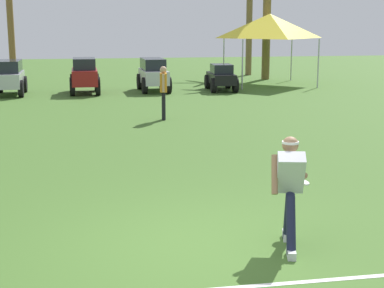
# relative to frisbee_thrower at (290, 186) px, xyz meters

# --- Properties ---
(ground_plane) EXTENTS (80.00, 80.00, 0.00)m
(ground_plane) POSITION_rel_frisbee_thrower_xyz_m (-1.20, 0.15, -0.79)
(ground_plane) COLOR #406626
(frisbee_thrower) EXTENTS (0.63, 1.07, 1.39)m
(frisbee_thrower) POSITION_rel_frisbee_thrower_xyz_m (0.00, 0.00, 0.00)
(frisbee_thrower) COLOR #191E38
(frisbee_thrower) RESTS_ON ground_plane
(frisbee_in_flight) EXTENTS (0.32, 0.32, 0.08)m
(frisbee_in_flight) POSITION_rel_frisbee_thrower_xyz_m (0.34, 0.53, -0.11)
(frisbee_in_flight) COLOR white
(teammate_near_sideline) EXTENTS (0.25, 0.50, 1.56)m
(teammate_near_sideline) POSITION_rel_frisbee_thrower_xyz_m (-0.25, 10.07, 0.15)
(teammate_near_sideline) COLOR black
(teammate_near_sideline) RESTS_ON ground_plane
(parked_car_slot_b) EXTENTS (1.17, 2.41, 1.34)m
(parked_car_slot_b) POSITION_rel_frisbee_thrower_xyz_m (-5.38, 17.11, -0.07)
(parked_car_slot_b) COLOR #B7BABF
(parked_car_slot_b) RESTS_ON ground_plane
(parked_car_slot_c) EXTENTS (1.17, 2.35, 1.40)m
(parked_car_slot_c) POSITION_rel_frisbee_thrower_xyz_m (-2.49, 17.11, -0.05)
(parked_car_slot_c) COLOR maroon
(parked_car_slot_c) RESTS_ON ground_plane
(parked_car_slot_d) EXTENTS (1.21, 2.43, 1.34)m
(parked_car_slot_d) POSITION_rel_frisbee_thrower_xyz_m (0.30, 17.35, -0.07)
(parked_car_slot_d) COLOR #B7BABF
(parked_car_slot_d) RESTS_ON ground_plane
(parked_car_slot_e) EXTENTS (1.17, 2.24, 1.10)m
(parked_car_slot_e) POSITION_rel_frisbee_thrower_xyz_m (3.09, 17.03, -0.22)
(parked_car_slot_e) COLOR black
(parked_car_slot_e) RESTS_ON ground_plane
(palm_tree_right_of_centre) EXTENTS (3.79, 3.28, 5.46)m
(palm_tree_right_of_centre) POSITION_rel_frisbee_thrower_xyz_m (6.22, 23.97, 2.56)
(palm_tree_right_of_centre) COLOR brown
(palm_tree_right_of_centre) RESTS_ON ground_plane
(palm_tree_far_right) EXTENTS (3.33, 3.19, 6.32)m
(palm_tree_far_right) POSITION_rel_frisbee_thrower_xyz_m (6.40, 21.46, 2.76)
(palm_tree_far_right) COLOR brown
(palm_tree_far_right) RESTS_ON ground_plane
(event_tent) EXTENTS (3.56, 3.56, 3.17)m
(event_tent) POSITION_rel_frisbee_thrower_xyz_m (5.77, 19.02, 1.84)
(event_tent) COLOR #B2B5BA
(event_tent) RESTS_ON ground_plane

